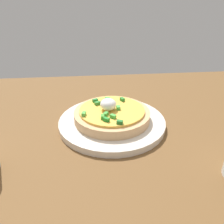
# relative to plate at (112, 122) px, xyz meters

# --- Properties ---
(dining_table) EXTENTS (1.15, 0.87, 0.03)m
(dining_table) POSITION_rel_plate_xyz_m (-0.03, 0.05, -0.02)
(dining_table) COLOR brown
(dining_table) RESTS_ON ground
(plate) EXTENTS (0.26, 0.26, 0.02)m
(plate) POSITION_rel_plate_xyz_m (0.00, 0.00, 0.00)
(plate) COLOR silver
(plate) RESTS_ON dining_table
(pizza) EXTENTS (0.18, 0.18, 0.06)m
(pizza) POSITION_rel_plate_xyz_m (0.00, 0.00, 0.02)
(pizza) COLOR tan
(pizza) RESTS_ON plate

